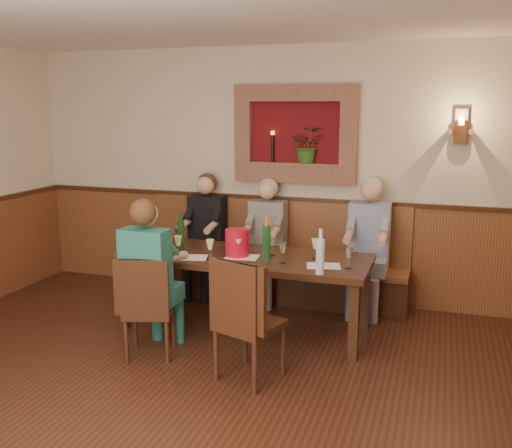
% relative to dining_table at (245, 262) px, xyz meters
% --- Properties ---
extents(ground_plane, '(6.00, 6.00, 0.00)m').
position_rel_dining_table_xyz_m(ground_plane, '(0.00, -1.85, -0.68)').
color(ground_plane, black).
rests_on(ground_plane, ground).
extents(room_shell, '(6.04, 6.04, 2.82)m').
position_rel_dining_table_xyz_m(room_shell, '(0.00, -1.85, 1.21)').
color(room_shell, '#C4B294').
rests_on(room_shell, ground).
extents(wainscoting, '(6.02, 6.02, 1.15)m').
position_rel_dining_table_xyz_m(wainscoting, '(0.00, -1.85, -0.09)').
color(wainscoting, brown).
rests_on(wainscoting, ground).
extents(wall_niche, '(1.36, 0.30, 1.06)m').
position_rel_dining_table_xyz_m(wall_niche, '(0.24, 1.09, 1.13)').
color(wall_niche, '#5B0D10').
rests_on(wall_niche, ground).
extents(wall_sconce, '(0.25, 0.20, 0.35)m').
position_rel_dining_table_xyz_m(wall_sconce, '(1.90, 1.08, 1.27)').
color(wall_sconce, brown).
rests_on(wall_sconce, ground).
extents(dining_table, '(2.40, 0.90, 0.75)m').
position_rel_dining_table_xyz_m(dining_table, '(0.00, 0.00, 0.00)').
color(dining_table, black).
rests_on(dining_table, ground).
extents(bench, '(3.00, 0.45, 1.11)m').
position_rel_dining_table_xyz_m(bench, '(0.00, 0.94, -0.35)').
color(bench, '#381E0F').
rests_on(bench, ground).
extents(chair_near_left, '(0.51, 0.51, 0.92)m').
position_rel_dining_table_xyz_m(chair_near_left, '(-0.58, -0.85, -0.41)').
color(chair_near_left, black).
rests_on(chair_near_left, ground).
extents(chair_near_right, '(0.57, 0.57, 1.01)m').
position_rel_dining_table_xyz_m(chair_near_right, '(0.38, -0.98, -0.38)').
color(chair_near_right, black).
rests_on(chair_near_right, ground).
extents(person_bench_left, '(0.41, 0.50, 1.41)m').
position_rel_dining_table_xyz_m(person_bench_left, '(-0.78, 0.84, -0.09)').
color(person_bench_left, black).
rests_on(person_bench_left, ground).
extents(person_bench_mid, '(0.40, 0.49, 1.38)m').
position_rel_dining_table_xyz_m(person_bench_mid, '(-0.05, 0.84, -0.11)').
color(person_bench_mid, '#544F4C').
rests_on(person_bench_mid, ground).
extents(person_bench_right, '(0.42, 0.52, 1.43)m').
position_rel_dining_table_xyz_m(person_bench_right, '(1.06, 0.84, -0.08)').
color(person_bench_right, navy).
rests_on(person_bench_right, ground).
extents(person_chair_front, '(0.41, 0.50, 1.40)m').
position_rel_dining_table_xyz_m(person_chair_front, '(-0.58, -0.78, -0.10)').
color(person_chair_front, '#1B4D60').
rests_on(person_chair_front, ground).
extents(spittoon_bucket, '(0.26, 0.26, 0.26)m').
position_rel_dining_table_xyz_m(spittoon_bucket, '(-0.06, -0.05, 0.20)').
color(spittoon_bucket, red).
rests_on(spittoon_bucket, dining_table).
extents(wine_bottle_green_a, '(0.08, 0.08, 0.42)m').
position_rel_dining_table_xyz_m(wine_bottle_green_a, '(0.25, -0.10, 0.25)').
color(wine_bottle_green_a, '#19471E').
rests_on(wine_bottle_green_a, dining_table).
extents(wine_bottle_green_b, '(0.08, 0.08, 0.37)m').
position_rel_dining_table_xyz_m(wine_bottle_green_b, '(-0.68, 0.04, 0.23)').
color(wine_bottle_green_b, '#19471E').
rests_on(wine_bottle_green_b, dining_table).
extents(water_bottle, '(0.09, 0.09, 0.39)m').
position_rel_dining_table_xyz_m(water_bottle, '(0.82, -0.39, 0.24)').
color(water_bottle, silver).
rests_on(water_bottle, dining_table).
extents(tasting_sheet_a, '(0.34, 0.27, 0.00)m').
position_rel_dining_table_xyz_m(tasting_sheet_a, '(-0.88, -0.24, 0.08)').
color(tasting_sheet_a, white).
rests_on(tasting_sheet_a, dining_table).
extents(tasting_sheet_b, '(0.32, 0.24, 0.00)m').
position_rel_dining_table_xyz_m(tasting_sheet_b, '(0.01, -0.08, 0.08)').
color(tasting_sheet_b, white).
rests_on(tasting_sheet_b, dining_table).
extents(tasting_sheet_c, '(0.34, 0.28, 0.00)m').
position_rel_dining_table_xyz_m(tasting_sheet_c, '(0.80, -0.14, 0.08)').
color(tasting_sheet_c, white).
rests_on(tasting_sheet_c, dining_table).
extents(tasting_sheet_d, '(0.35, 0.29, 0.00)m').
position_rel_dining_table_xyz_m(tasting_sheet_d, '(-0.45, -0.25, 0.08)').
color(tasting_sheet_d, white).
rests_on(tasting_sheet_d, dining_table).
extents(wine_glass_0, '(0.08, 0.08, 0.19)m').
position_rel_dining_table_xyz_m(wine_glass_0, '(-0.59, -0.22, 0.17)').
color(wine_glass_0, '#EFEC8E').
rests_on(wine_glass_0, dining_table).
extents(wine_glass_1, '(0.08, 0.08, 0.19)m').
position_rel_dining_table_xyz_m(wine_glass_1, '(-0.92, -0.10, 0.17)').
color(wine_glass_1, '#EFEC8E').
rests_on(wine_glass_1, dining_table).
extents(wine_glass_2, '(0.08, 0.08, 0.19)m').
position_rel_dining_table_xyz_m(wine_glass_2, '(0.67, 0.08, 0.17)').
color(wine_glass_2, '#EFEC8E').
rests_on(wine_glass_2, dining_table).
extents(wine_glass_3, '(0.08, 0.08, 0.19)m').
position_rel_dining_table_xyz_m(wine_glass_3, '(1.02, -0.15, 0.17)').
color(wine_glass_3, white).
rests_on(wine_glass_3, dining_table).
extents(wine_glass_4, '(0.08, 0.08, 0.19)m').
position_rel_dining_table_xyz_m(wine_glass_4, '(-0.25, -0.25, 0.17)').
color(wine_glass_4, '#EFEC8E').
rests_on(wine_glass_4, dining_table).
extents(wine_glass_5, '(0.08, 0.08, 0.19)m').
position_rel_dining_table_xyz_m(wine_glass_5, '(0.43, -0.16, 0.17)').
color(wine_glass_5, white).
rests_on(wine_glass_5, dining_table).
extents(wine_glass_6, '(0.08, 0.08, 0.19)m').
position_rel_dining_table_xyz_m(wine_glass_6, '(-0.75, 0.11, 0.17)').
color(wine_glass_6, white).
rests_on(wine_glass_6, dining_table).
extents(wine_glass_7, '(0.08, 0.08, 0.19)m').
position_rel_dining_table_xyz_m(wine_glass_7, '(0.25, 0.07, 0.17)').
color(wine_glass_7, '#EFEC8E').
rests_on(wine_glass_7, dining_table).
extents(wine_glass_8, '(0.08, 0.08, 0.19)m').
position_rel_dining_table_xyz_m(wine_glass_8, '(-0.02, -0.13, 0.17)').
color(wine_glass_8, '#EFEC8E').
rests_on(wine_glass_8, dining_table).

